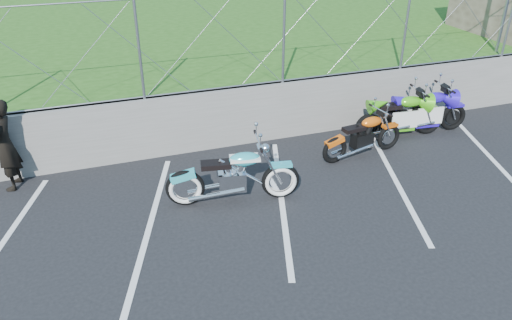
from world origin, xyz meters
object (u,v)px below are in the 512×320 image
object	(u,v)px
sportbike_blue	(426,113)
person_standing	(5,145)
naked_orange	(364,138)
sportbike_green	(401,117)
cruiser_turquoise	(235,178)

from	to	relation	value
sportbike_blue	person_standing	size ratio (longest dim) A/B	1.23
naked_orange	sportbike_blue	xyz separation A→B (m)	(1.94, 0.56, 0.06)
sportbike_green	naked_orange	bearing A→B (deg)	-149.44
cruiser_turquoise	sportbike_green	xyz separation A→B (m)	(4.37, 1.38, -0.01)
sportbike_blue	person_standing	bearing A→B (deg)	-176.62
cruiser_turquoise	naked_orange	world-z (taller)	cruiser_turquoise
cruiser_turquoise	sportbike_blue	distance (m)	5.22
sportbike_blue	naked_orange	bearing A→B (deg)	-157.21
cruiser_turquoise	sportbike_blue	bearing A→B (deg)	26.06
cruiser_turquoise	naked_orange	bearing A→B (deg)	25.51
sportbike_green	sportbike_blue	distance (m)	0.67
naked_orange	cruiser_turquoise	bearing A→B (deg)	-172.56
sportbike_green	person_standing	world-z (taller)	person_standing
naked_orange	sportbike_green	world-z (taller)	sportbike_green
sportbike_green	person_standing	size ratio (longest dim) A/B	1.21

